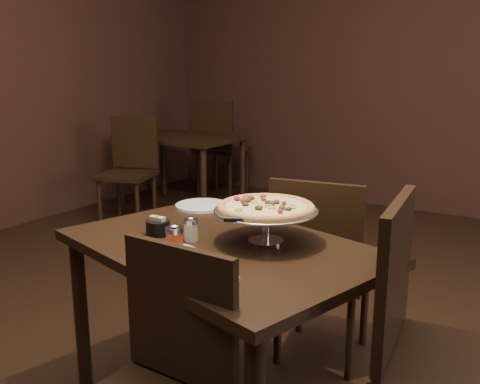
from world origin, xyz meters
The scene contains 15 objects.
room centered at (0.06, 0.03, 1.40)m, with size 6.04×7.04×2.84m.
dining_table centered at (-0.05, -0.01, 0.61)m, with size 1.28×1.01×0.71m.
background_table centered at (-2.20, 2.40, 0.60)m, with size 1.11×0.74×0.69m.
pizza_stand centered at (0.08, 0.09, 0.83)m, with size 0.38×0.38×0.16m.
parmesan_shaker centered at (-0.16, -0.05, 0.75)m, with size 0.05×0.05×0.09m.
pepper_flake_shaker centered at (-0.12, -0.19, 0.76)m, with size 0.06×0.06×0.11m.
packet_caddy centered at (-0.31, -0.06, 0.74)m, with size 0.09×0.09×0.07m.
napkin_stack centered at (0.13, -0.35, 0.71)m, with size 0.14×0.14×0.02m, color white.
plate_left centered at (-0.42, 0.36, 0.71)m, with size 0.24×0.24×0.01m, color silver.
plate_near centered at (-0.13, -0.24, 0.71)m, with size 0.23×0.23×0.01m, color silver.
serving_spatula centered at (0.08, -0.08, 0.83)m, with size 0.16×0.16×0.02m.
chair_far centered at (0.10, 0.55, 0.48)m, with size 0.47×0.47×0.87m.
chair_side centered at (0.70, 0.02, 0.52)m, with size 0.50×0.50×0.95m.
bg_chair_far centered at (-2.16, 2.97, 0.55)m, with size 0.51×0.51×1.01m.
bg_chair_near centered at (-2.23, 1.74, 0.50)m, with size 0.54×0.54×0.91m.
Camera 1 is at (1.01, -1.53, 1.33)m, focal length 40.00 mm.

